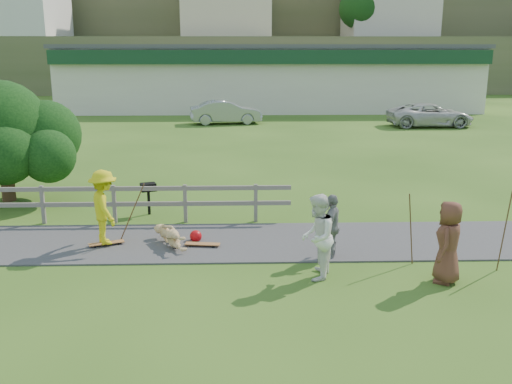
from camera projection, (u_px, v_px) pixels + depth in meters
ground at (173, 265)px, 13.09m from camera, size 260.00×260.00×0.00m
path at (180, 242)px, 14.53m from camera, size 34.00×3.00×0.04m
fence at (20, 199)px, 15.97m from camera, size 15.05×0.10×1.10m
strip_mall at (268, 77)px, 46.43m from camera, size 32.50×10.75×5.10m
skater_rider at (104, 211)px, 14.05m from camera, size 1.17×1.39×1.86m
skater_fallen at (171, 236)px, 14.22m from camera, size 1.52×1.05×0.56m
spectator_a at (317, 237)px, 12.11m from camera, size 0.93×1.07×1.86m
spectator_b at (332, 226)px, 13.34m from camera, size 0.65×0.98×1.55m
spectator_c at (448, 242)px, 11.92m from camera, size 0.90×1.03×1.77m
car_silver at (226, 112)px, 37.23m from camera, size 4.80×2.21×1.52m
car_white at (430, 115)px, 35.90m from camera, size 5.35×2.56×1.47m
tree at (4, 147)px, 18.17m from camera, size 4.67×4.67×3.53m
bbq at (149, 199)px, 16.95m from camera, size 0.53×0.46×0.95m
longboard_rider at (107, 245)px, 14.27m from camera, size 0.89×0.51×0.10m
longboard_fallen at (203, 246)px, 14.20m from camera, size 0.89×0.32×0.10m
helmet at (196, 236)px, 14.61m from camera, size 0.31×0.31×0.31m
pole_rider at (132, 210)px, 14.48m from camera, size 0.03×0.03×1.68m
pole_spec_left at (411, 229)px, 12.94m from camera, size 0.03×0.03×1.68m
pole_spec_right at (504, 231)px, 12.53m from camera, size 0.03×0.03×1.84m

